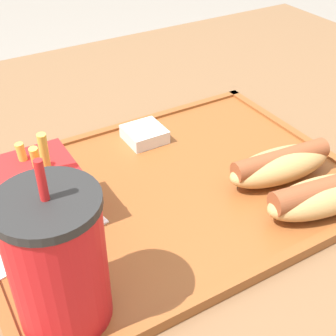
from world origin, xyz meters
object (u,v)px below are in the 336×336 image
Objects in this scene: hot_dog_far at (322,195)px; fries_carton at (33,196)px; soda_cup at (58,261)px; hot_dog_near at (280,164)px; sauce_cup_mayo at (144,134)px.

hot_dog_far is 0.32m from fries_carton.
soda_cup is 0.31m from hot_dog_near.
fries_carton is at bearing -26.65° from hot_dog_far.
hot_dog_far is 0.26m from sauce_cup_mayo.
hot_dog_near is at bearing -90.00° from hot_dog_far.
fries_carton is 2.31× the size of sauce_cup_mayo.
sauce_cup_mayo is (0.10, -0.24, -0.01)m from hot_dog_far.
fries_carton reaches higher than hot_dog_near.
hot_dog_near is at bearing 121.05° from sauce_cup_mayo.
hot_dog_near is at bearing 165.70° from fries_carton.
hot_dog_near reaches higher than sauce_cup_mayo.
soda_cup reaches higher than hot_dog_far.
hot_dog_far is 0.07m from hot_dog_near.
sauce_cup_mayo is at bearing -131.87° from soda_cup.
hot_dog_far is at bearing 177.25° from soda_cup.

